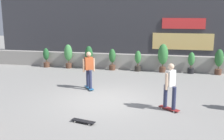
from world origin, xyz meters
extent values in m
plane|color=gray|center=(0.00, 0.00, 0.00)|extent=(48.00, 48.00, 0.00)
cube|color=gray|center=(0.00, 6.00, 0.45)|extent=(18.00, 0.40, 0.90)
cube|color=#38383D|center=(0.00, 10.00, 3.25)|extent=(20.00, 2.00, 6.50)
cube|color=#F23333|center=(3.31, 8.96, 2.60)|extent=(2.80, 0.08, 0.70)
cube|color=#F2CC72|center=(3.31, 8.97, 1.40)|extent=(4.00, 0.06, 1.10)
cylinder|color=brown|center=(-4.98, 5.55, 0.15)|extent=(0.36, 0.36, 0.30)
cylinder|color=brown|center=(-4.98, 5.55, 0.38)|extent=(0.06, 0.06, 0.15)
ellipsoid|color=#235B2D|center=(-4.98, 5.55, 0.82)|extent=(0.36, 0.36, 0.74)
cylinder|color=brown|center=(-3.54, 5.55, 0.15)|extent=(0.36, 0.36, 0.30)
cylinder|color=brown|center=(-3.54, 5.55, 0.38)|extent=(0.06, 0.06, 0.15)
ellipsoid|color=#428C47|center=(-3.54, 5.55, 0.95)|extent=(0.49, 0.49, 1.00)
cylinder|color=brown|center=(-2.24, 5.55, 0.15)|extent=(0.36, 0.36, 0.30)
cylinder|color=brown|center=(-2.24, 5.55, 0.38)|extent=(0.06, 0.06, 0.15)
ellipsoid|color=#235B2D|center=(-2.24, 5.55, 0.92)|extent=(0.46, 0.46, 0.94)
cylinder|color=brown|center=(-0.81, 5.55, 0.15)|extent=(0.36, 0.36, 0.30)
cylinder|color=brown|center=(-0.81, 5.55, 0.38)|extent=(0.06, 0.06, 0.15)
ellipsoid|color=#2D6B33|center=(-0.81, 5.55, 0.85)|extent=(0.39, 0.39, 0.80)
cylinder|color=#2D2823|center=(0.70, 5.55, 0.15)|extent=(0.36, 0.36, 0.30)
cylinder|color=brown|center=(0.70, 5.55, 0.38)|extent=(0.06, 0.06, 0.15)
ellipsoid|color=#387F3D|center=(0.70, 5.55, 0.82)|extent=(0.36, 0.36, 0.74)
cylinder|color=brown|center=(2.12, 5.55, 0.15)|extent=(0.36, 0.36, 0.30)
cylinder|color=brown|center=(2.12, 5.55, 0.38)|extent=(0.06, 0.06, 0.15)
ellipsoid|color=#387F3D|center=(2.12, 5.55, 1.03)|extent=(0.57, 0.57, 1.17)
cylinder|color=black|center=(3.68, 5.55, 0.15)|extent=(0.36, 0.36, 0.30)
cylinder|color=brown|center=(3.68, 5.55, 0.38)|extent=(0.06, 0.06, 0.15)
ellipsoid|color=#387F3D|center=(3.68, 5.55, 0.82)|extent=(0.37, 0.37, 0.75)
cylinder|color=brown|center=(5.13, 5.55, 0.15)|extent=(0.36, 0.36, 0.30)
cylinder|color=brown|center=(5.13, 5.55, 0.38)|extent=(0.06, 0.06, 0.15)
ellipsoid|color=#2D6B33|center=(5.13, 5.55, 0.93)|extent=(0.47, 0.47, 0.96)
cube|color=#266699|center=(-1.03, 1.38, 0.07)|extent=(0.62, 0.77, 0.02)
cylinder|color=silver|center=(-0.81, 1.21, 0.03)|extent=(0.06, 0.06, 0.06)
cylinder|color=silver|center=(-0.94, 1.12, 0.03)|extent=(0.06, 0.06, 0.06)
cylinder|color=silver|center=(-1.11, 1.64, 0.03)|extent=(0.06, 0.06, 0.06)
cylinder|color=silver|center=(-1.24, 1.55, 0.03)|extent=(0.06, 0.06, 0.06)
cylinder|color=#282D4C|center=(-0.92, 1.23, 0.49)|extent=(0.14, 0.14, 0.82)
cylinder|color=#282D4C|center=(-1.13, 1.53, 0.49)|extent=(0.14, 0.14, 0.82)
cube|color=#B24C26|center=(-1.03, 1.38, 1.18)|extent=(0.41, 0.37, 0.56)
sphere|color=tan|center=(-1.03, 1.38, 1.59)|extent=(0.22, 0.22, 0.22)
cylinder|color=tan|center=(-0.83, 1.52, 1.10)|extent=(0.09, 0.09, 0.58)
cylinder|color=tan|center=(-1.22, 1.25, 1.10)|extent=(0.09, 0.09, 0.58)
cube|color=maroon|center=(2.51, -0.62, 0.07)|extent=(0.77, 0.62, 0.02)
cylinder|color=silver|center=(2.77, -0.70, 0.03)|extent=(0.06, 0.06, 0.06)
cylinder|color=silver|center=(2.68, -0.83, 0.03)|extent=(0.06, 0.06, 0.06)
cylinder|color=silver|center=(2.34, -0.40, 0.03)|extent=(0.06, 0.06, 0.06)
cylinder|color=silver|center=(2.25, -0.53, 0.03)|extent=(0.06, 0.06, 0.06)
cylinder|color=#282D4C|center=(2.66, -0.72, 0.49)|extent=(0.14, 0.14, 0.82)
cylinder|color=#282D4C|center=(2.36, -0.51, 0.49)|extent=(0.14, 0.14, 0.82)
cube|color=white|center=(2.51, -0.62, 1.18)|extent=(0.37, 0.41, 0.56)
sphere|color=beige|center=(2.51, -0.62, 1.59)|extent=(0.22, 0.22, 0.22)
cylinder|color=beige|center=(2.64, -0.42, 1.10)|extent=(0.09, 0.09, 0.58)
cylinder|color=beige|center=(2.38, -0.81, 1.10)|extent=(0.09, 0.09, 0.58)
cube|color=black|center=(-0.14, -2.33, 0.07)|extent=(0.82, 0.38, 0.02)
cylinder|color=silver|center=(-0.42, -2.35, 0.03)|extent=(0.06, 0.04, 0.06)
cylinder|color=silver|center=(-0.38, -2.19, 0.03)|extent=(0.06, 0.04, 0.06)
cylinder|color=silver|center=(0.09, -2.47, 0.03)|extent=(0.06, 0.04, 0.06)
cylinder|color=silver|center=(0.13, -2.31, 0.03)|extent=(0.06, 0.04, 0.06)
camera|label=1|loc=(2.39, -10.17, 3.51)|focal=44.43mm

